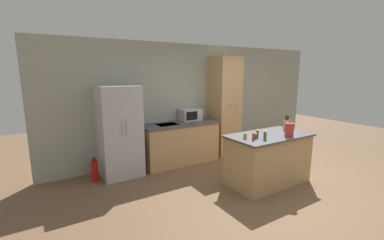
% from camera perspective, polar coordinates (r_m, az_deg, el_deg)
% --- Properties ---
extents(ground_plane, '(14.00, 14.00, 0.00)m').
position_cam_1_polar(ground_plane, '(4.86, 17.90, -13.97)').
color(ground_plane, brown).
extents(wall_back, '(7.20, 0.06, 2.60)m').
position_cam_1_polar(wall_back, '(6.21, 2.08, 4.40)').
color(wall_back, '#9EA393').
rests_on(wall_back, ground_plane).
extents(refrigerator, '(0.73, 0.70, 1.73)m').
position_cam_1_polar(refrigerator, '(5.07, -15.80, -2.45)').
color(refrigerator, '#B7BABC').
rests_on(refrigerator, ground_plane).
extents(back_counter, '(1.70, 0.70, 0.89)m').
position_cam_1_polar(back_counter, '(5.66, -2.77, -5.04)').
color(back_counter, tan).
rests_on(back_counter, ground_plane).
extents(pantry_cabinet, '(0.62, 0.63, 2.32)m').
position_cam_1_polar(pantry_cabinet, '(6.22, 7.14, 3.04)').
color(pantry_cabinet, tan).
rests_on(pantry_cabinet, ground_plane).
extents(kitchen_island, '(1.50, 0.82, 0.89)m').
position_cam_1_polar(kitchen_island, '(4.84, 16.49, -8.24)').
color(kitchen_island, tan).
rests_on(kitchen_island, ground_plane).
extents(microwave, '(0.47, 0.35, 0.27)m').
position_cam_1_polar(microwave, '(5.82, -0.45, 1.23)').
color(microwave, '#B2B5B7').
rests_on(microwave, back_counter).
extents(knife_block, '(0.11, 0.06, 0.30)m').
position_cam_1_polar(knife_block, '(5.16, 20.28, -0.92)').
color(knife_block, tan).
rests_on(knife_block, kitchen_island).
extents(spice_bottle_tall_dark, '(0.06, 0.06, 0.09)m').
position_cam_1_polar(spice_bottle_tall_dark, '(4.32, 11.73, -3.58)').
color(spice_bottle_tall_dark, gold).
rests_on(spice_bottle_tall_dark, kitchen_island).
extents(spice_bottle_short_red, '(0.04, 0.04, 0.12)m').
position_cam_1_polar(spice_bottle_short_red, '(4.26, 13.46, -3.68)').
color(spice_bottle_short_red, '#B2281E').
rests_on(spice_bottle_short_red, kitchen_island).
extents(spice_bottle_amber_oil, '(0.05, 0.05, 0.14)m').
position_cam_1_polar(spice_bottle_amber_oil, '(4.44, 14.26, -3.00)').
color(spice_bottle_amber_oil, '#563319').
rests_on(spice_bottle_amber_oil, kitchen_island).
extents(spice_bottle_green_herb, '(0.05, 0.05, 0.15)m').
position_cam_1_polar(spice_bottle_green_herb, '(4.34, 15.92, -3.32)').
color(spice_bottle_green_herb, '#337033').
rests_on(spice_bottle_green_herb, kitchen_island).
extents(spice_bottle_pale_salt, '(0.05, 0.05, 0.10)m').
position_cam_1_polar(spice_bottle_pale_salt, '(4.36, 13.97, -3.50)').
color(spice_bottle_pale_salt, '#337033').
rests_on(spice_bottle_pale_salt, kitchen_island).
extents(kettle, '(0.15, 0.15, 0.26)m').
position_cam_1_polar(kettle, '(4.67, 20.81, -2.05)').
color(kettle, '#B72D28').
rests_on(kettle, kitchen_island).
extents(fire_extinguisher, '(0.12, 0.12, 0.44)m').
position_cam_1_polar(fire_extinguisher, '(5.11, -20.82, -10.51)').
color(fire_extinguisher, red).
rests_on(fire_extinguisher, ground_plane).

